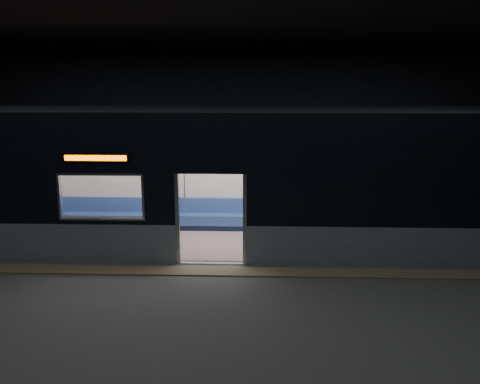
{
  "coord_description": "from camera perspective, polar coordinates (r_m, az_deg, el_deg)",
  "views": [
    {
      "loc": [
        1.02,
        -9.64,
        4.06
      ],
      "look_at": [
        0.59,
        2.3,
        1.37
      ],
      "focal_mm": 38.0,
      "sensor_mm": 36.0,
      "label": 1
    }
  ],
  "objects": [
    {
      "name": "tactile_strip",
      "position": [
        11.01,
        -3.45,
        -8.89
      ],
      "size": [
        22.8,
        0.5,
        0.03
      ],
      "primitive_type": "cube",
      "color": "#8C7F59",
      "rests_on": "station_floor"
    },
    {
      "name": "handbag",
      "position": [
        13.46,
        8.45,
        -1.92
      ],
      "size": [
        0.36,
        0.32,
        0.16
      ],
      "primitive_type": "cube",
      "rotation": [
        0.0,
        0.0,
        0.19
      ],
      "color": "black",
      "rests_on": "passenger"
    },
    {
      "name": "metro_car",
      "position": [
        12.42,
        -2.69,
        2.41
      ],
      "size": [
        18.0,
        3.04,
        3.35
      ],
      "color": "#8D9CA9",
      "rests_on": "station_floor"
    },
    {
      "name": "station_floor",
      "position": [
        10.51,
        -3.74,
        -10.09
      ],
      "size": [
        24.0,
        14.0,
        0.01
      ],
      "primitive_type": "cube",
      "color": "#47494C",
      "rests_on": "ground"
    },
    {
      "name": "transit_map",
      "position": [
        13.81,
        7.91,
        1.77
      ],
      "size": [
        0.99,
        0.03,
        0.64
      ],
      "primitive_type": "cube",
      "color": "white",
      "rests_on": "metro_car"
    },
    {
      "name": "station_envelope",
      "position": [
        9.7,
        -4.05,
        10.33
      ],
      "size": [
        24.0,
        14.0,
        5.0
      ],
      "color": "black",
      "rests_on": "station_floor"
    },
    {
      "name": "passenger",
      "position": [
        13.65,
        8.18,
        -1.16
      ],
      "size": [
        0.46,
        0.75,
        1.43
      ],
      "rotation": [
        0.0,
        0.0,
        -0.18
      ],
      "color": "black",
      "rests_on": "metro_car"
    }
  ]
}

